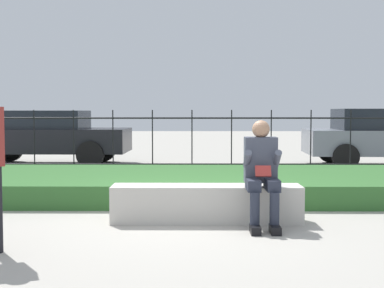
# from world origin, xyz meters

# --- Properties ---
(ground_plane) EXTENTS (60.00, 60.00, 0.00)m
(ground_plane) POSITION_xyz_m (0.00, 0.00, 0.00)
(ground_plane) COLOR #A8A399
(stone_bench) EXTENTS (2.32, 0.45, 0.45)m
(stone_bench) POSITION_xyz_m (0.22, 0.00, 0.20)
(stone_bench) COLOR beige
(stone_bench) RESTS_ON ground_plane
(person_seated_reader) EXTENTS (0.42, 0.73, 1.25)m
(person_seated_reader) POSITION_xyz_m (0.86, -0.26, 0.68)
(person_seated_reader) COLOR black
(person_seated_reader) RESTS_ON ground_plane
(grass_berm) EXTENTS (10.87, 2.99, 0.34)m
(grass_berm) POSITION_xyz_m (0.00, 2.19, 0.17)
(grass_berm) COLOR #33662D
(grass_berm) RESTS_ON ground_plane
(iron_fence) EXTENTS (8.87, 0.03, 1.39)m
(iron_fence) POSITION_xyz_m (0.00, 4.38, 0.73)
(iron_fence) COLOR black
(iron_fence) RESTS_ON ground_plane
(car_parked_left) EXTENTS (4.10, 1.93, 1.38)m
(car_parked_left) POSITION_xyz_m (-3.74, 7.04, 0.74)
(car_parked_left) COLOR black
(car_parked_left) RESTS_ON ground_plane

